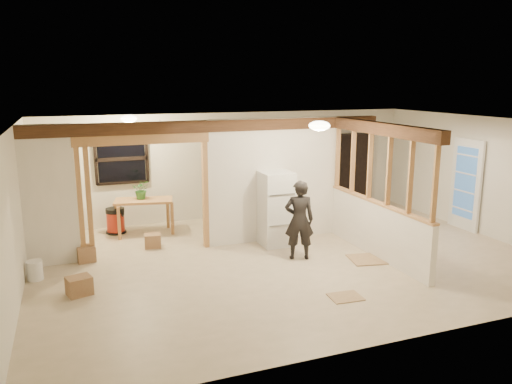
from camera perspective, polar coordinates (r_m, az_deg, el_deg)
name	(u,v)px	position (r m, az deg, el deg)	size (l,w,h in m)	color
floor	(289,259)	(9.35, 3.76, -7.60)	(9.00, 6.50, 0.01)	beige
ceiling	(291,123)	(8.81, 3.99, 7.90)	(9.00, 6.50, 0.01)	white
wall_back	(234,165)	(11.97, -2.58, 3.09)	(9.00, 0.01, 2.50)	silver
wall_front	(401,247)	(6.29, 16.28, -6.08)	(9.00, 0.01, 2.50)	silver
wall_left	(14,216)	(8.26, -25.89, -2.44)	(0.01, 6.50, 2.50)	silver
wall_right	(484,176)	(11.58, 24.60, 1.64)	(0.01, 6.50, 2.50)	silver
partition_left_stub	(49,196)	(9.40, -22.57, -0.46)	(0.90, 0.12, 2.50)	white
partition_center	(274,180)	(10.15, 2.10, 1.39)	(2.80, 0.12, 2.50)	white
doorway_frame	(145,197)	(9.50, -12.53, -0.59)	(2.46, 0.14, 2.20)	#B4804B
header_beam_back	(217,126)	(9.60, -4.53, 7.54)	(7.00, 0.18, 0.22)	#4B2D19
header_beam_right	(381,129)	(9.26, 14.13, 7.03)	(0.18, 3.30, 0.22)	#4B2D19
pony_wall	(376,229)	(9.61, 13.54, -4.18)	(0.12, 3.20, 1.00)	white
stud_partition	(379,168)	(9.36, 13.90, 2.64)	(0.14, 3.20, 1.32)	#B4804B
window_back	(122,159)	(11.32, -15.10, 3.67)	(1.12, 0.10, 1.10)	black
french_door	(466,185)	(11.85, 22.86, 0.79)	(0.12, 0.86, 2.00)	white
ceiling_dome_main	(319,126)	(8.50, 7.26, 7.53)	(0.36, 0.36, 0.16)	#FFEABF
ceiling_dome_util	(129,119)	(10.37, -14.34, 8.12)	(0.32, 0.32, 0.14)	#FFEABF
hanging_bulb	(161,136)	(9.78, -10.84, 6.27)	(0.07, 0.07, 0.07)	#FFD88C
refrigerator	(276,209)	(9.90, 2.32, -1.91)	(0.61, 0.59, 1.48)	silver
woman	(299,220)	(9.13, 4.96, -3.20)	(0.54, 0.35, 1.48)	black
work_table	(144,217)	(10.95, -12.65, -2.77)	(1.20, 0.60, 0.76)	#B4804B
potted_plant	(141,190)	(10.87, -12.96, 0.27)	(0.36, 0.32, 0.41)	#35742E
shop_vac	(116,220)	(11.17, -15.76, -3.15)	(0.43, 0.43, 0.56)	maroon
bookshelf	(353,171)	(13.15, 11.07, 2.41)	(0.95, 0.32, 1.91)	black
bucket	(35,270)	(9.08, -23.95, -8.19)	(0.26, 0.26, 0.32)	white
box_util_a	(153,241)	(10.09, -11.72, -5.47)	(0.31, 0.27, 0.27)	#906845
box_util_b	(86,253)	(9.65, -18.86, -6.66)	(0.31, 0.31, 0.29)	#906845
box_front	(79,286)	(8.23, -19.55, -10.06)	(0.35, 0.29, 0.29)	#906845
floor_panel_near	(367,259)	(9.46, 12.53, -7.52)	(0.61, 0.61, 0.02)	tan
floor_panel_far	(345,297)	(7.85, 10.19, -11.72)	(0.48, 0.39, 0.02)	tan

